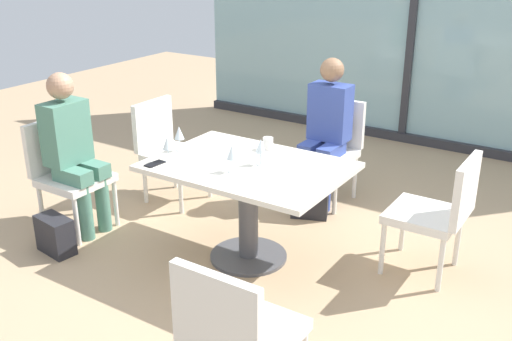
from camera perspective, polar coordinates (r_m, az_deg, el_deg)
The scene contains 18 objects.
ground_plane at distance 4.40m, azimuth -0.72°, elevation -8.31°, with size 12.00×12.00×0.00m, color tan.
window_wall_backdrop at distance 6.78m, azimuth 14.75°, elevation 12.58°, with size 5.29×0.10×2.70m.
dining_table_main at distance 4.15m, azimuth -0.75°, elevation -1.62°, with size 1.33×0.94×0.73m.
chair_near_window at distance 5.23m, azimuth 7.20°, elevation 2.50°, with size 0.46×0.51×0.87m.
chair_side_end at distance 4.88m, azimuth -17.73°, elevation 0.20°, with size 0.50×0.46×0.87m.
chair_far_right at distance 4.16m, azimuth 17.18°, elevation -3.48°, with size 0.50×0.46×0.87m.
chair_front_right at distance 2.84m, azimuth -1.91°, elevation -15.01°, with size 0.46×0.50×0.87m.
chair_far_left at distance 5.23m, azimuth -8.50°, elevation 2.45°, with size 0.50×0.46×0.87m.
person_near_window at distance 5.07m, azimuth 6.76°, elevation 4.34°, with size 0.34×0.39×1.26m.
person_side_end at distance 4.73m, azimuth -17.15°, elevation 2.23°, with size 0.39×0.34×1.26m.
wine_glass_0 at distance 4.33m, azimuth -7.37°, elevation 3.55°, with size 0.07×0.07×0.18m.
wine_glass_1 at distance 4.14m, azimuth -8.47°, elevation 2.60°, with size 0.07×0.07×0.18m.
wine_glass_2 at distance 4.03m, azimuth 0.45°, elevation 2.31°, with size 0.07×0.07×0.18m.
wine_glass_3 at distance 3.91m, azimuth -2.33°, elevation 1.68°, with size 0.07×0.07×0.18m.
coffee_cup at distance 4.35m, azimuth 1.16°, elevation 2.61°, with size 0.08×0.08×0.09m, color white.
cell_phone_on_table at distance 4.14m, azimuth -9.67°, elevation 0.65°, with size 0.07×0.14×0.01m, color black.
handbag_0 at distance 4.96m, azimuth 5.18°, elevation -2.91°, with size 0.30×0.16×0.28m, color #232328.
handbag_1 at distance 4.64m, azimuth -18.68°, elevation -5.87°, with size 0.30×0.16×0.28m, color #232328.
Camera 1 is at (2.12, -3.17, 2.19)m, focal length 41.76 mm.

